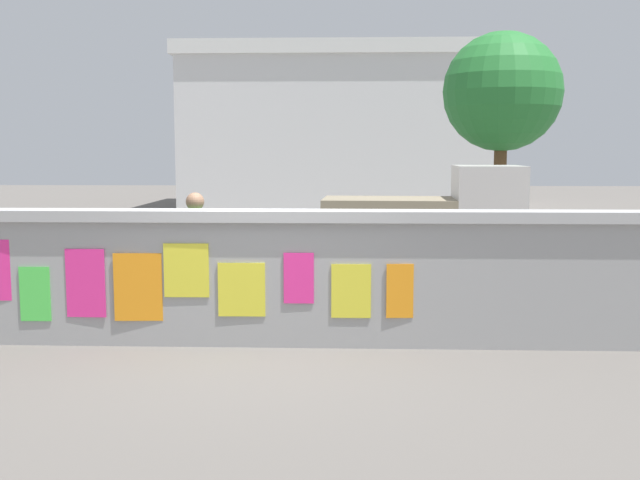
# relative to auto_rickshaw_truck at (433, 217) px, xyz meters

# --- Properties ---
(ground) EXTENTS (60.00, 60.00, 0.00)m
(ground) POSITION_rel_auto_rickshaw_truck_xyz_m (-2.45, 2.28, -0.90)
(ground) COLOR #605B56
(poster_wall) EXTENTS (8.55, 0.42, 1.48)m
(poster_wall) POSITION_rel_auto_rickshaw_truck_xyz_m (-2.47, -5.72, -0.14)
(poster_wall) COLOR #9A9A9A
(poster_wall) RESTS_ON ground
(auto_rickshaw_truck) EXTENTS (3.66, 1.66, 1.85)m
(auto_rickshaw_truck) POSITION_rel_auto_rickshaw_truck_xyz_m (0.00, 0.00, 0.00)
(auto_rickshaw_truck) COLOR black
(auto_rickshaw_truck) RESTS_ON ground
(motorcycle) EXTENTS (1.90, 0.56, 0.87)m
(motorcycle) POSITION_rel_auto_rickshaw_truck_xyz_m (-2.54, -3.40, -0.44)
(motorcycle) COLOR black
(motorcycle) RESTS_ON ground
(bicycle_near) EXTENTS (1.69, 0.46, 0.95)m
(bicycle_near) POSITION_rel_auto_rickshaw_truck_xyz_m (-0.18, -4.36, -0.54)
(bicycle_near) COLOR black
(bicycle_near) RESTS_ON ground
(bicycle_far) EXTENTS (1.67, 0.54, 0.95)m
(bicycle_far) POSITION_rel_auto_rickshaw_truck_xyz_m (-4.98, -2.89, -0.54)
(bicycle_far) COLOR black
(bicycle_far) RESTS_ON ground
(person_walking) EXTENTS (0.40, 0.40, 1.62)m
(person_walking) POSITION_rel_auto_rickshaw_truck_xyz_m (-3.38, -4.85, 0.09)
(person_walking) COLOR yellow
(person_walking) RESTS_ON ground
(tree_roadside) EXTENTS (2.81, 2.81, 4.91)m
(tree_roadside) POSITION_rel_auto_rickshaw_truck_xyz_m (2.08, 4.32, 2.58)
(tree_roadside) COLOR brown
(tree_roadside) RESTS_ON ground
(building_background) EXTENTS (11.75, 6.43, 5.93)m
(building_background) POSITION_rel_auto_rickshaw_truck_xyz_m (-1.87, 15.22, 2.08)
(building_background) COLOR silver
(building_background) RESTS_ON ground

